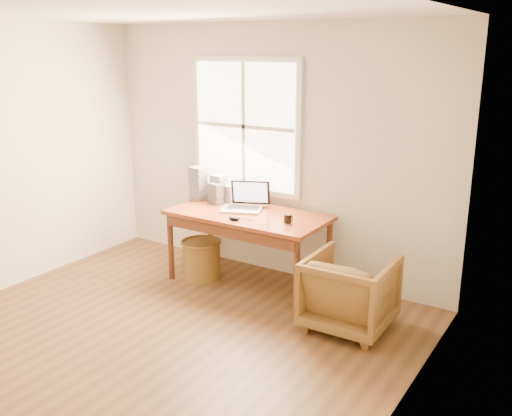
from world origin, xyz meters
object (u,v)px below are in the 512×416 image
at_px(armchair, 350,292).
at_px(cd_stack_a, 219,188).
at_px(desk, 248,215).
at_px(wicker_stool, 201,260).
at_px(laptop, 241,195).
at_px(coffee_mug, 288,218).

relative_size(armchair, cd_stack_a, 2.44).
bearing_deg(cd_stack_a, armchair, -17.44).
bearing_deg(armchair, desk, -15.99).
distance_m(desk, wicker_stool, 0.74).
distance_m(desk, cd_stack_a, 0.58).
distance_m(desk, laptop, 0.21).
relative_size(wicker_stool, laptop, 0.88).
bearing_deg(armchair, laptop, -16.33).
bearing_deg(coffee_mug, armchair, -37.37).
distance_m(wicker_stool, laptop, 0.83).
distance_m(armchair, wicker_stool, 1.77).
xyz_separation_m(desk, armchair, (1.26, -0.35, -0.40)).
height_order(armchair, wicker_stool, armchair).
xyz_separation_m(laptop, coffee_mug, (0.60, -0.11, -0.12)).
height_order(wicker_stool, laptop, laptop).
distance_m(wicker_stool, cd_stack_a, 0.79).
relative_size(laptop, cd_stack_a, 1.52).
xyz_separation_m(coffee_mug, cd_stack_a, (-1.00, 0.28, 0.11)).
bearing_deg(desk, coffee_mug, -8.19).
height_order(desk, wicker_stool, desk).
bearing_deg(desk, wicker_stool, -163.28).
bearing_deg(desk, armchair, -15.35).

